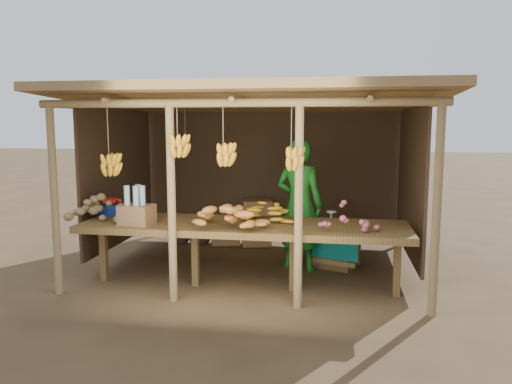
# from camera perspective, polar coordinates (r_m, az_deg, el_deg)

# --- Properties ---
(ground) EXTENTS (60.00, 60.00, 0.00)m
(ground) POSITION_cam_1_polar(r_m,az_deg,el_deg) (7.08, 0.00, -8.45)
(ground) COLOR brown
(ground) RESTS_ON ground
(stall_structure) EXTENTS (4.70, 3.50, 2.43)m
(stall_structure) POSITION_cam_1_polar(r_m,az_deg,el_deg) (6.74, -0.65, 7.19)
(stall_structure) COLOR olive
(stall_structure) RESTS_ON ground
(counter) EXTENTS (3.90, 1.05, 0.80)m
(counter) POSITION_cam_1_polar(r_m,az_deg,el_deg) (5.99, -1.46, -4.18)
(counter) COLOR brown
(counter) RESTS_ON ground
(potato_heap) EXTENTS (1.14, 0.90, 0.37)m
(potato_heap) POSITION_cam_1_polar(r_m,az_deg,el_deg) (6.50, -16.48, -1.35)
(potato_heap) COLOR olive
(potato_heap) RESTS_ON counter
(sweet_potato_heap) EXTENTS (1.09, 0.87, 0.36)m
(sweet_potato_heap) POSITION_cam_1_polar(r_m,az_deg,el_deg) (5.70, -3.29, -2.35)
(sweet_potato_heap) COLOR #BC7530
(sweet_potato_heap) RESTS_ON counter
(onion_heap) EXTENTS (0.81, 0.65, 0.35)m
(onion_heap) POSITION_cam_1_polar(r_m,az_deg,el_deg) (5.58, 10.41, -2.72)
(onion_heap) COLOR #B35765
(onion_heap) RESTS_ON counter
(banana_pile) EXTENTS (0.60, 0.49, 0.34)m
(banana_pile) POSITION_cam_1_polar(r_m,az_deg,el_deg) (6.07, 1.27, -1.77)
(banana_pile) COLOR gold
(banana_pile) RESTS_ON counter
(tomato_basin) EXTENTS (0.41, 0.41, 0.22)m
(tomato_basin) POSITION_cam_1_polar(r_m,az_deg,el_deg) (6.82, -16.15, -1.72)
(tomato_basin) COLOR navy
(tomato_basin) RESTS_ON counter
(bottle_box) EXTENTS (0.41, 0.34, 0.47)m
(bottle_box) POSITION_cam_1_polar(r_m,az_deg,el_deg) (6.04, -13.48, -1.95)
(bottle_box) COLOR brown
(bottle_box) RESTS_ON counter
(vendor) EXTENTS (0.75, 0.60, 1.79)m
(vendor) POSITION_cam_1_polar(r_m,az_deg,el_deg) (6.78, 4.95, -1.45)
(vendor) COLOR #186D1C
(vendor) RESTS_ON ground
(tarp_crate) EXTENTS (0.84, 0.78, 0.80)m
(tarp_crate) POSITION_cam_1_polar(r_m,az_deg,el_deg) (7.10, 8.91, -5.74)
(tarp_crate) COLOR brown
(tarp_crate) RESTS_ON ground
(carton_stack) EXTENTS (1.05, 0.47, 0.74)m
(carton_stack) POSITION_cam_1_polar(r_m,az_deg,el_deg) (8.15, -1.11, -3.89)
(carton_stack) COLOR brown
(carton_stack) RESTS_ON ground
(burlap_sacks) EXTENTS (0.75, 0.39, 0.53)m
(burlap_sacks) POSITION_cam_1_polar(r_m,az_deg,el_deg) (8.42, -7.63, -4.25)
(burlap_sacks) COLOR #43301F
(burlap_sacks) RESTS_ON ground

